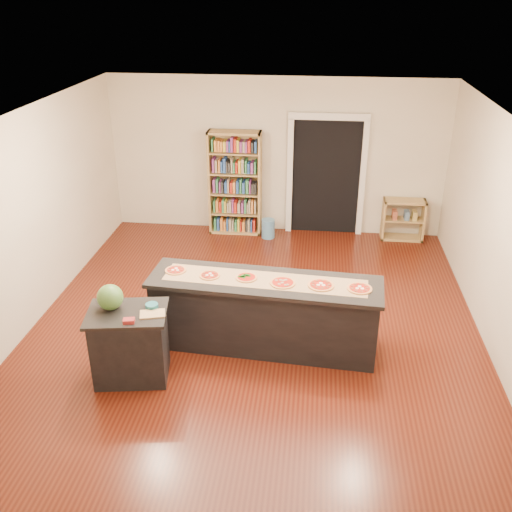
# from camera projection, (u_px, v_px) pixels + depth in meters

# --- Properties ---
(room) EXTENTS (6.00, 7.00, 2.80)m
(room) POSITION_uv_depth(u_px,v_px,m) (254.00, 234.00, 7.07)
(room) COLOR beige
(room) RESTS_ON ground
(doorway) EXTENTS (1.40, 0.09, 2.21)m
(doorway) POSITION_uv_depth(u_px,v_px,m) (326.00, 170.00, 10.17)
(doorway) COLOR black
(doorway) RESTS_ON room
(kitchen_island) EXTENTS (2.86, 0.77, 0.94)m
(kitchen_island) POSITION_uv_depth(u_px,v_px,m) (264.00, 313.00, 7.14)
(kitchen_island) COLOR black
(kitchen_island) RESTS_ON ground
(side_counter) EXTENTS (0.89, 0.65, 0.88)m
(side_counter) POSITION_uv_depth(u_px,v_px,m) (130.00, 344.00, 6.58)
(side_counter) COLOR black
(side_counter) RESTS_ON ground
(bookshelf) EXTENTS (0.94, 0.34, 1.89)m
(bookshelf) POSITION_uv_depth(u_px,v_px,m) (235.00, 183.00, 10.28)
(bookshelf) COLOR tan
(bookshelf) RESTS_ON ground
(low_shelf) EXTENTS (0.74, 0.32, 0.74)m
(low_shelf) POSITION_uv_depth(u_px,v_px,m) (403.00, 220.00, 10.23)
(low_shelf) COLOR tan
(low_shelf) RESTS_ON ground
(waste_bin) EXTENTS (0.24, 0.24, 0.35)m
(waste_bin) POSITION_uv_depth(u_px,v_px,m) (268.00, 229.00, 10.37)
(waste_bin) COLOR #4E83AF
(waste_bin) RESTS_ON ground
(kraft_paper) EXTENTS (2.51, 0.63, 0.00)m
(kraft_paper) POSITION_uv_depth(u_px,v_px,m) (265.00, 280.00, 6.94)
(kraft_paper) COLOR olive
(kraft_paper) RESTS_ON kitchen_island
(watermelon) EXTENTS (0.29, 0.29, 0.29)m
(watermelon) POSITION_uv_depth(u_px,v_px,m) (110.00, 297.00, 6.39)
(watermelon) COLOR #144214
(watermelon) RESTS_ON side_counter
(cutting_board) EXTENTS (0.31, 0.25, 0.02)m
(cutting_board) POSITION_uv_depth(u_px,v_px,m) (152.00, 314.00, 6.33)
(cutting_board) COLOR tan
(cutting_board) RESTS_ON side_counter
(package_red) EXTENTS (0.14, 0.11, 0.04)m
(package_red) POSITION_uv_depth(u_px,v_px,m) (129.00, 321.00, 6.18)
(package_red) COLOR maroon
(package_red) RESTS_ON side_counter
(package_teal) EXTENTS (0.14, 0.14, 0.05)m
(package_teal) POSITION_uv_depth(u_px,v_px,m) (152.00, 306.00, 6.45)
(package_teal) COLOR #195966
(package_teal) RESTS_ON side_counter
(pizza_a) EXTENTS (0.27, 0.27, 0.02)m
(pizza_a) POSITION_uv_depth(u_px,v_px,m) (176.00, 270.00, 7.15)
(pizza_a) COLOR #BF8349
(pizza_a) RESTS_ON kitchen_island
(pizza_b) EXTENTS (0.27, 0.27, 0.02)m
(pizza_b) POSITION_uv_depth(u_px,v_px,m) (210.00, 275.00, 7.03)
(pizza_b) COLOR #BF8349
(pizza_b) RESTS_ON kitchen_island
(pizza_c) EXTENTS (0.28, 0.28, 0.02)m
(pizza_c) POSITION_uv_depth(u_px,v_px,m) (246.00, 277.00, 6.98)
(pizza_c) COLOR #BF8349
(pizza_c) RESTS_ON kitchen_island
(pizza_d) EXTENTS (0.33, 0.33, 0.02)m
(pizza_d) POSITION_uv_depth(u_px,v_px,m) (283.00, 283.00, 6.85)
(pizza_d) COLOR #BF8349
(pizza_d) RESTS_ON kitchen_island
(pizza_e) EXTENTS (0.32, 0.32, 0.02)m
(pizza_e) POSITION_uv_depth(u_px,v_px,m) (321.00, 285.00, 6.80)
(pizza_e) COLOR #BF8349
(pizza_e) RESTS_ON kitchen_island
(pizza_f) EXTENTS (0.30, 0.30, 0.02)m
(pizza_f) POSITION_uv_depth(u_px,v_px,m) (360.00, 288.00, 6.73)
(pizza_f) COLOR #BF8349
(pizza_f) RESTS_ON kitchen_island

